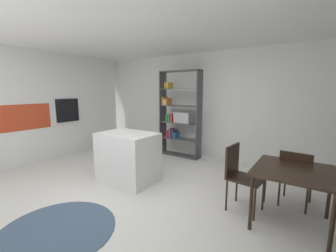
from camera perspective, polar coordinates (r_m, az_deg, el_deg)
The scene contains 12 objects.
ground_plane at distance 3.84m, azimuth -9.01°, elevation -17.15°, with size 10.33×10.33×0.00m, color silver.
ceiling_slab at distance 3.58m, azimuth -10.20°, elevation 24.83°, with size 7.50×5.48×0.06m.
back_partition at distance 5.73m, azimuth 9.63°, elevation 5.31°, with size 7.50×0.06×2.64m, color white.
tall_cabinet_run_left at distance 6.29m, azimuth -32.41°, elevation 4.34°, with size 0.63×4.93×2.64m, color white.
cabinet_niche_splashback at distance 5.89m, azimuth -33.81°, elevation 1.82°, with size 0.01×1.27×0.58m.
built_in_oven at distance 6.35m, azimuth -24.64°, elevation 3.76°, with size 0.06×0.61×0.60m.
kitchen_island at distance 4.25m, azimuth -10.34°, elevation -7.91°, with size 1.06×0.74×0.92m, color white.
open_bookshelf at distance 5.67m, azimuth 2.82°, elevation 2.75°, with size 1.11×0.31×2.19m.
foreground_floor_rug at distance 3.27m, azimuth -26.86°, elevation -23.05°, with size 1.39×1.39×0.01m, color #475B75.
dining_table at distance 3.21m, azimuth 29.92°, elevation -11.09°, with size 0.92×0.94×0.73m.
dining_chair_island_side at distance 3.36m, azimuth 18.01°, elevation -11.21°, with size 0.49×0.45×0.93m.
dining_chair_far at distance 3.73m, azimuth 30.27°, elevation -10.65°, with size 0.45×0.49×0.85m.
Camera 1 is at (2.39, -2.48, 1.70)m, focal length 23.46 mm.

